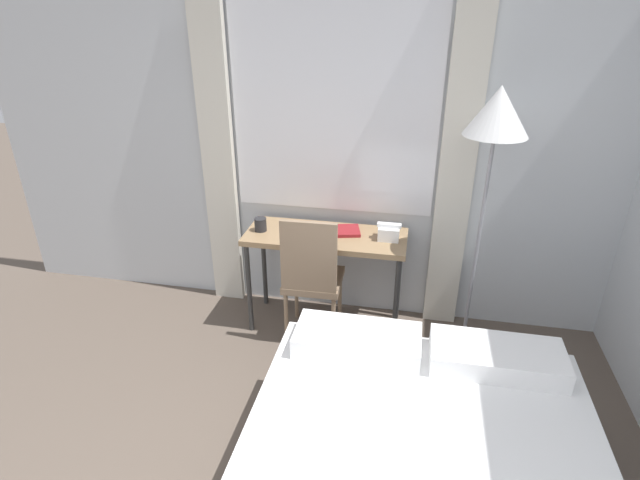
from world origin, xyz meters
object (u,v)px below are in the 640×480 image
at_px(standing_lamp, 495,130).
at_px(mug, 261,224).
at_px(desk_chair, 312,274).
at_px(telephone, 389,232).
at_px(book, 339,231).
at_px(desk, 326,244).

distance_m(standing_lamp, mug, 1.69).
distance_m(desk_chair, telephone, 0.61).
relative_size(standing_lamp, book, 5.57).
bearing_deg(desk_chair, telephone, 21.68).
bearing_deg(desk, book, 30.86).
xyz_separation_m(desk, telephone, (0.44, 0.01, 0.13)).
relative_size(desk_chair, mug, 10.20).
relative_size(desk, desk_chair, 1.16).
bearing_deg(mug, standing_lamp, -4.14).
bearing_deg(desk, telephone, 1.86).
height_order(desk, desk_chair, desk_chair).
distance_m(desk, standing_lamp, 1.37).
height_order(standing_lamp, book, standing_lamp).
distance_m(standing_lamp, telephone, 0.98).
bearing_deg(book, desk_chair, -120.08).
height_order(desk_chair, book, desk_chair).
bearing_deg(standing_lamp, book, 168.59).
bearing_deg(desk, desk_chair, -106.63).
bearing_deg(telephone, desk_chair, -156.83).
height_order(standing_lamp, mug, standing_lamp).
bearing_deg(telephone, book, 174.07).
bearing_deg(mug, telephone, 2.72).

